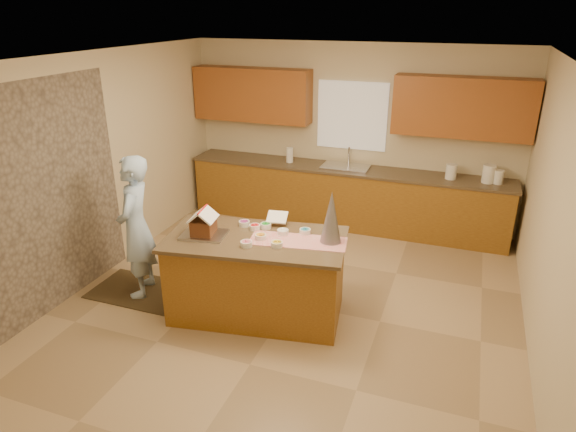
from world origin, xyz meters
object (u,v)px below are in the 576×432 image
Objects in this scene: tinsel_tree at (331,217)px; gingerbread_house at (203,224)px; island_base at (257,278)px; boy at (136,227)px.

gingerbread_house is at bearing -166.56° from tinsel_tree.
tinsel_tree is (0.76, 0.17, 0.75)m from island_base.
island_base is at bearing 74.28° from boy.
island_base is 1.09m from tinsel_tree.
gingerbread_house is (-0.53, -0.14, 0.61)m from island_base.
boy is 5.22× the size of gingerbread_house.
tinsel_tree reaches higher than gingerbread_house.
island_base is 5.63× the size of gingerbread_house.
island_base is 0.82m from gingerbread_house.
gingerbread_house is (0.92, -0.08, 0.20)m from boy.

